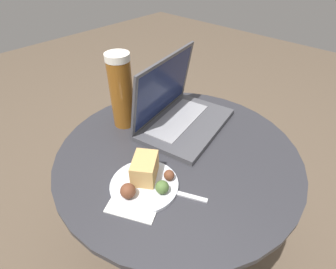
{
  "coord_description": "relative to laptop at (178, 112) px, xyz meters",
  "views": [
    {
      "loc": [
        -0.47,
        -0.39,
        1.11
      ],
      "look_at": [
        -0.03,
        0.02,
        0.64
      ],
      "focal_mm": 28.0,
      "sensor_mm": 36.0,
      "label": 1
    }
  ],
  "objects": [
    {
      "name": "table",
      "position": [
        -0.11,
        -0.1,
        -0.2
      ],
      "size": [
        0.75,
        0.75,
        0.57
      ],
      "color": "#515156",
      "rests_on": "ground_plane"
    },
    {
      "name": "laptop",
      "position": [
        0.0,
        0.0,
        0.0
      ],
      "size": [
        0.37,
        0.28,
        0.24
      ],
      "color": "#47474C",
      "rests_on": "table"
    },
    {
      "name": "snack_plate",
      "position": [
        -0.27,
        -0.12,
        -0.03
      ],
      "size": [
        0.18,
        0.18,
        0.07
      ],
      "color": "silver",
      "rests_on": "table"
    },
    {
      "name": "fork",
      "position": [
        -0.25,
        -0.18,
        -0.05
      ],
      "size": [
        0.09,
        0.18,
        0.0
      ],
      "color": "silver",
      "rests_on": "table"
    },
    {
      "name": "beer_glass",
      "position": [
        -0.13,
        0.14,
        0.08
      ],
      "size": [
        0.08,
        0.08,
        0.25
      ],
      "color": "brown",
      "rests_on": "table"
    },
    {
      "name": "ground_plane",
      "position": [
        -0.11,
        -0.1,
        -0.62
      ],
      "size": [
        6.0,
        6.0,
        0.0
      ],
      "primitive_type": "plane",
      "color": "brown"
    },
    {
      "name": "napkin",
      "position": [
        -0.3,
        -0.13,
        -0.05
      ],
      "size": [
        0.21,
        0.19,
        0.0
      ],
      "color": "white",
      "rests_on": "table"
    }
  ]
}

